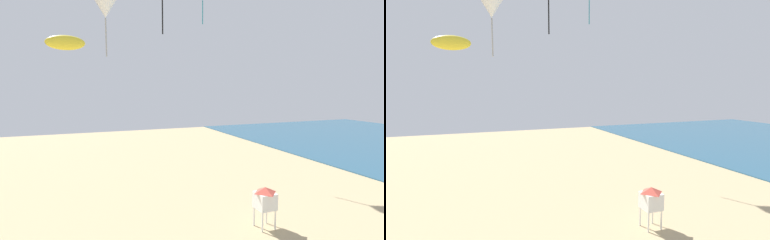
# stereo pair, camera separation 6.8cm
# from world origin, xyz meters

# --- Properties ---
(lifeguard_stand) EXTENTS (1.10, 1.10, 2.55)m
(lifeguard_stand) POSITION_xyz_m (10.10, 15.74, 1.84)
(lifeguard_stand) COLOR white
(lifeguard_stand) RESTS_ON ground
(kite_yellow_parafoil) EXTENTS (1.80, 0.50, 0.70)m
(kite_yellow_parafoil) POSITION_xyz_m (-0.75, 16.66, 10.67)
(kite_yellow_parafoil) COLOR yellow
(kite_white_delta) EXTENTS (1.75, 1.75, 3.98)m
(kite_white_delta) POSITION_xyz_m (1.72, 22.39, 13.86)
(kite_white_delta) COLOR white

